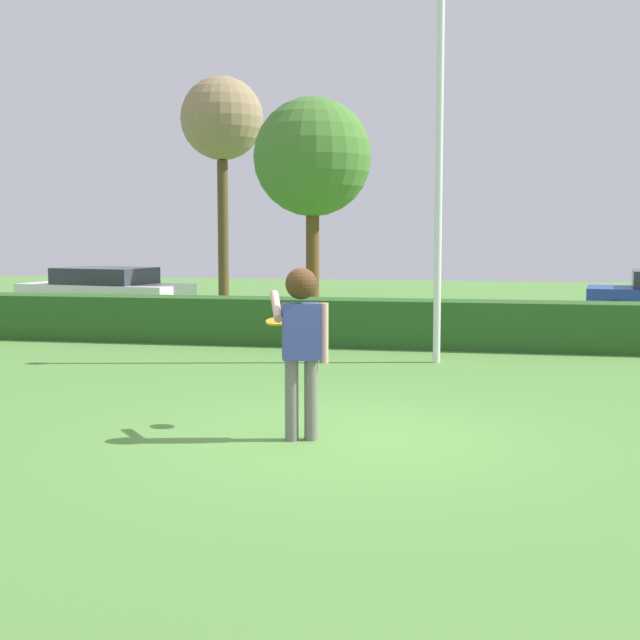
% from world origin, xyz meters
% --- Properties ---
extents(ground_plane, '(60.00, 60.00, 0.00)m').
position_xyz_m(ground_plane, '(0.00, 0.00, 0.00)').
color(ground_plane, '#558B3C').
extents(person, '(0.72, 0.66, 1.78)m').
position_xyz_m(person, '(-0.39, -0.16, 1.12)').
color(person, slate).
rests_on(person, ground).
extents(frisbee, '(0.27, 0.27, 0.07)m').
position_xyz_m(frisbee, '(-0.78, 0.43, 1.17)').
color(frisbee, orange).
extents(lamppost, '(0.24, 0.24, 6.05)m').
position_xyz_m(lamppost, '(0.63, 5.61, 3.34)').
color(lamppost, silver).
rests_on(lamppost, ground).
extents(hedge_row, '(23.13, 0.90, 0.88)m').
position_xyz_m(hedge_row, '(0.00, 7.47, 0.44)').
color(hedge_row, '#2A5921').
rests_on(hedge_row, ground).
extents(parked_car_white, '(4.45, 2.47, 1.25)m').
position_xyz_m(parked_car_white, '(-7.90, 11.59, 0.69)').
color(parked_car_white, white).
rests_on(parked_car_white, ground).
extents(bare_elm_tree, '(2.44, 2.44, 6.66)m').
position_xyz_m(bare_elm_tree, '(-6.40, 16.59, 5.35)').
color(bare_elm_tree, brown).
rests_on(bare_elm_tree, ground).
extents(oak_tree, '(2.95, 2.95, 5.46)m').
position_xyz_m(oak_tree, '(-2.97, 13.07, 3.95)').
color(oak_tree, brown).
rests_on(oak_tree, ground).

